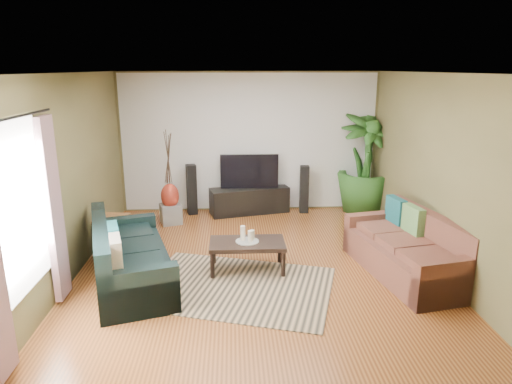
{
  "coord_description": "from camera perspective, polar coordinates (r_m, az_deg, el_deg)",
  "views": [
    {
      "loc": [
        -0.33,
        -6.06,
        2.77
      ],
      "look_at": [
        0.0,
        0.2,
        1.05
      ],
      "focal_mm": 32.0,
      "sensor_mm": 36.0,
      "label": 1
    }
  ],
  "objects": [
    {
      "name": "floor",
      "position": [
        6.67,
        0.09,
        -9.19
      ],
      "size": [
        5.5,
        5.5,
        0.0
      ],
      "primitive_type": "plane",
      "color": "#9C5928",
      "rests_on": "ground"
    },
    {
      "name": "ceiling",
      "position": [
        6.07,
        0.1,
        14.69
      ],
      "size": [
        5.5,
        5.5,
        0.0
      ],
      "primitive_type": "plane",
      "rotation": [
        3.14,
        0.0,
        0.0
      ],
      "color": "white",
      "rests_on": "ground"
    },
    {
      "name": "wall_back",
      "position": [
        8.93,
        -0.87,
        6.18
      ],
      "size": [
        5.0,
        0.0,
        5.0
      ],
      "primitive_type": "plane",
      "rotation": [
        1.57,
        0.0,
        0.0
      ],
      "color": "brown",
      "rests_on": "ground"
    },
    {
      "name": "wall_front",
      "position": [
        3.61,
        2.5,
        -7.76
      ],
      "size": [
        5.0,
        0.0,
        5.0
      ],
      "primitive_type": "plane",
      "rotation": [
        -1.57,
        0.0,
        0.0
      ],
      "color": "brown",
      "rests_on": "ground"
    },
    {
      "name": "wall_left",
      "position": [
        6.59,
        -22.18,
        1.75
      ],
      "size": [
        0.0,
        5.5,
        5.5
      ],
      "primitive_type": "plane",
      "rotation": [
        1.57,
        0.0,
        1.57
      ],
      "color": "brown",
      "rests_on": "ground"
    },
    {
      "name": "wall_right",
      "position": [
        6.84,
        21.53,
        2.28
      ],
      "size": [
        0.0,
        5.5,
        5.5
      ],
      "primitive_type": "plane",
      "rotation": [
        1.57,
        0.0,
        -1.57
      ],
      "color": "brown",
      "rests_on": "ground"
    },
    {
      "name": "backwall_panel",
      "position": [
        8.92,
        -0.87,
        6.17
      ],
      "size": [
        4.9,
        0.0,
        4.9
      ],
      "primitive_type": "plane",
      "rotation": [
        1.57,
        0.0,
        0.0
      ],
      "color": "white",
      "rests_on": "ground"
    },
    {
      "name": "window_pane",
      "position": [
        5.13,
        -27.65,
        -1.91
      ],
      "size": [
        0.0,
        1.8,
        1.8
      ],
      "primitive_type": "plane",
      "rotation": [
        1.57,
        0.0,
        1.57
      ],
      "color": "white",
      "rests_on": "ground"
    },
    {
      "name": "curtain_far",
      "position": [
        5.84,
        -23.95,
        -2.1
      ],
      "size": [
        0.08,
        0.35,
        2.2
      ],
      "primitive_type": "cube",
      "color": "gray",
      "rests_on": "ground"
    },
    {
      "name": "curtain_rod",
      "position": [
        4.95,
        -28.4,
        8.1
      ],
      "size": [
        0.03,
        1.9,
        0.03
      ],
      "primitive_type": "cylinder",
      "rotation": [
        1.57,
        0.0,
        0.0
      ],
      "color": "black",
      "rests_on": "ground"
    },
    {
      "name": "sofa_left",
      "position": [
        6.27,
        -15.35,
        -7.2
      ],
      "size": [
        1.47,
        2.27,
        0.85
      ],
      "primitive_type": "cube",
      "rotation": [
        0.0,
        0.0,
        1.87
      ],
      "color": "black",
      "rests_on": "floor"
    },
    {
      "name": "sofa_right",
      "position": [
        6.59,
        18.23,
        -6.32
      ],
      "size": [
        1.28,
        2.14,
        0.85
      ],
      "primitive_type": "cube",
      "rotation": [
        0.0,
        0.0,
        -1.37
      ],
      "color": "brown",
      "rests_on": "floor"
    },
    {
      "name": "area_rug",
      "position": [
        6.08,
        -2.52,
        -11.72
      ],
      "size": [
        2.82,
        2.35,
        0.01
      ],
      "primitive_type": "cube",
      "rotation": [
        0.0,
        0.0,
        -0.29
      ],
      "color": "tan",
      "rests_on": "floor"
    },
    {
      "name": "coffee_table",
      "position": [
        6.45,
        -1.09,
        -7.99
      ],
      "size": [
        1.04,
        0.57,
        0.43
      ],
      "primitive_type": "cube",
      "rotation": [
        0.0,
        0.0,
        -0.0
      ],
      "color": "black",
      "rests_on": "floor"
    },
    {
      "name": "candle_tray",
      "position": [
        6.37,
        -1.1,
        -6.17
      ],
      "size": [
        0.32,
        0.32,
        0.01
      ],
      "primitive_type": "cylinder",
      "color": "gray",
      "rests_on": "coffee_table"
    },
    {
      "name": "candle_tall",
      "position": [
        6.36,
        -1.65,
        -5.15
      ],
      "size": [
        0.07,
        0.07,
        0.21
      ],
      "primitive_type": "cylinder",
      "color": "#F3E3CD",
      "rests_on": "candle_tray"
    },
    {
      "name": "candle_mid",
      "position": [
        6.3,
        -0.72,
        -5.56
      ],
      "size": [
        0.07,
        0.07,
        0.16
      ],
      "primitive_type": "cylinder",
      "color": "white",
      "rests_on": "candle_tray"
    },
    {
      "name": "candle_short",
      "position": [
        6.4,
        -0.49,
        -5.35
      ],
      "size": [
        0.07,
        0.07,
        0.13
      ],
      "primitive_type": "cylinder",
      "color": "beige",
      "rests_on": "candle_tray"
    },
    {
      "name": "tv_stand",
      "position": [
        8.93,
        -0.82,
        -1.04
      ],
      "size": [
        1.58,
        0.81,
        0.51
      ],
      "primitive_type": "cube",
      "rotation": [
        0.0,
        0.0,
        0.24
      ],
      "color": "black",
      "rests_on": "floor"
    },
    {
      "name": "television",
      "position": [
        8.78,
        -0.84,
        2.61
      ],
      "size": [
        1.11,
        0.06,
        0.66
      ],
      "primitive_type": "cube",
      "color": "black",
      "rests_on": "tv_stand"
    },
    {
      "name": "speaker_left",
      "position": [
        8.89,
        -8.04,
        0.31
      ],
      "size": [
        0.22,
        0.23,
        0.98
      ],
      "primitive_type": "cube",
      "rotation": [
        0.0,
        0.0,
        0.26
      ],
      "color": "black",
      "rests_on": "floor"
    },
    {
      "name": "speaker_right",
      "position": [
        8.95,
        6.04,
        0.33
      ],
      "size": [
        0.18,
        0.2,
        0.93
      ],
      "primitive_type": "cube",
      "rotation": [
        0.0,
        0.0,
        -0.06
      ],
      "color": "black",
      "rests_on": "floor"
    },
    {
      "name": "potted_plant",
      "position": [
        9.1,
        13.54,
        3.53
      ],
      "size": [
        1.24,
        1.24,
        1.95
      ],
      "primitive_type": "imported",
      "rotation": [
        0.0,
        0.0,
        0.15
      ],
      "color": "#25541C",
      "rests_on": "floor"
    },
    {
      "name": "plant_pot",
      "position": [
        9.3,
        13.22,
        -1.51
      ],
      "size": [
        0.36,
        0.36,
        0.28
      ],
      "primitive_type": "cylinder",
      "color": "black",
      "rests_on": "floor"
    },
    {
      "name": "pedestal",
      "position": [
        8.49,
        -10.59,
        -2.7
      ],
      "size": [
        0.45,
        0.45,
        0.36
      ],
      "primitive_type": "cube",
      "rotation": [
        0.0,
        0.0,
        0.33
      ],
      "color": "gray",
      "rests_on": "floor"
    },
    {
      "name": "vase",
      "position": [
        8.4,
        -10.71,
        -0.48
      ],
      "size": [
        0.33,
        0.33,
        0.46
      ],
      "primitive_type": "ellipsoid",
      "color": "maroon",
      "rests_on": "pedestal"
    },
    {
      "name": "side_table",
      "position": [
        7.59,
        -17.55,
        -4.79
      ],
      "size": [
        0.53,
        0.53,
        0.5
      ],
      "primitive_type": "cube",
      "rotation": [
        0.0,
        0.0,
        -0.14
      ],
      "color": "#976031",
      "rests_on": "floor"
    }
  ]
}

